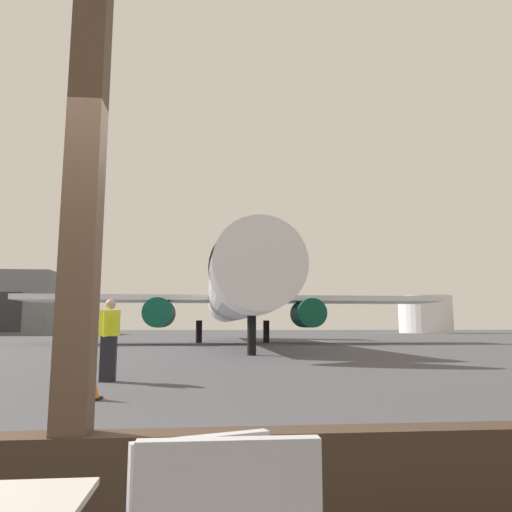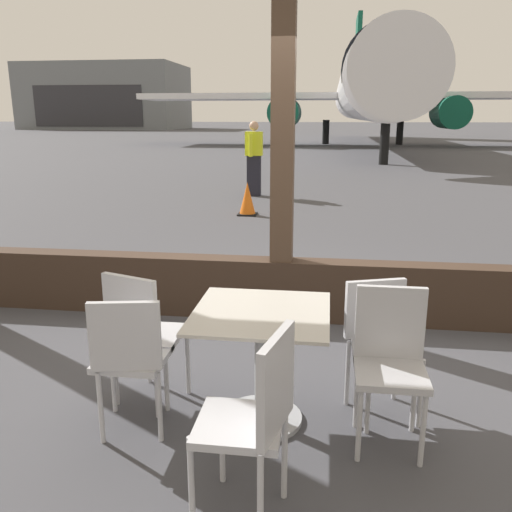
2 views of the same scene
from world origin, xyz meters
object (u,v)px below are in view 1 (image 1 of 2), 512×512
(ground_crew_worker, at_px, (109,338))
(traffic_cone, at_px, (90,380))
(fuel_storage_tank, at_px, (425,315))
(airplane, at_px, (235,294))

(ground_crew_worker, height_order, traffic_cone, ground_crew_worker)
(fuel_storage_tank, bearing_deg, traffic_cone, -118.51)
(airplane, xyz_separation_m, traffic_cone, (-3.64, -24.55, -3.01))
(airplane, bearing_deg, ground_crew_worker, -99.96)
(airplane, relative_size, ground_crew_worker, 19.35)
(airplane, bearing_deg, fuel_storage_tank, 53.25)
(airplane, relative_size, traffic_cone, 53.34)
(fuel_storage_tank, bearing_deg, ground_crew_worker, -119.52)
(ground_crew_worker, relative_size, traffic_cone, 2.76)
(ground_crew_worker, bearing_deg, traffic_cone, -84.84)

